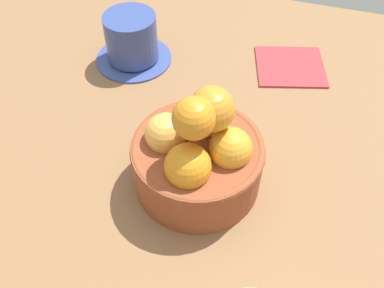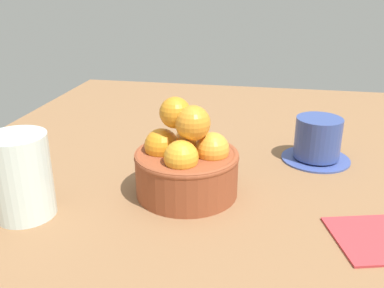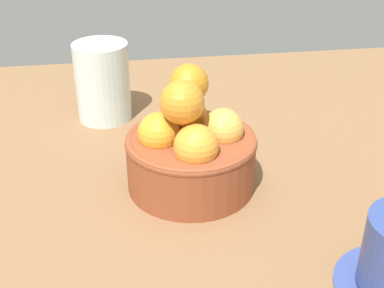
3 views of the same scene
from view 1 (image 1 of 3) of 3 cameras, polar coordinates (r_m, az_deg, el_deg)
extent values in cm
cube|color=brown|center=(52.37, 0.66, -6.13)|extent=(128.33, 84.78, 4.03)
cylinder|color=brown|center=(48.27, 0.71, -2.66)|extent=(14.30, 14.30, 6.19)
torus|color=brown|center=(46.18, 0.75, -0.58)|extent=(14.50, 14.50, 1.00)
sphere|color=gold|center=(44.93, 5.15, -0.37)|extent=(4.56, 4.56, 4.56)
sphere|color=orange|center=(47.64, 1.69, 3.49)|extent=(4.70, 4.70, 4.70)
sphere|color=#F1AD49|center=(45.90, -3.54, 1.15)|extent=(4.56, 4.56, 4.56)
sphere|color=orange|center=(43.08, -0.27, -3.03)|extent=(4.81, 4.81, 4.81)
sphere|color=orange|center=(42.94, 2.62, 4.59)|extent=(4.70, 4.70, 4.70)
sphere|color=orange|center=(40.79, -0.36, 3.52)|extent=(4.26, 4.26, 4.26)
cylinder|color=#3A4C93|center=(67.02, -7.65, 11.18)|extent=(11.29, 11.29, 0.60)
cylinder|color=#33478C|center=(64.86, -7.98, 13.74)|extent=(7.51, 7.51, 6.74)
cube|color=#B23338|center=(66.57, 12.80, 10.01)|extent=(11.95, 11.53, 0.60)
camera|label=2|loc=(0.61, 64.82, 10.33)|focal=39.83mm
camera|label=3|loc=(0.79, 21.74, 41.05)|focal=49.06mm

